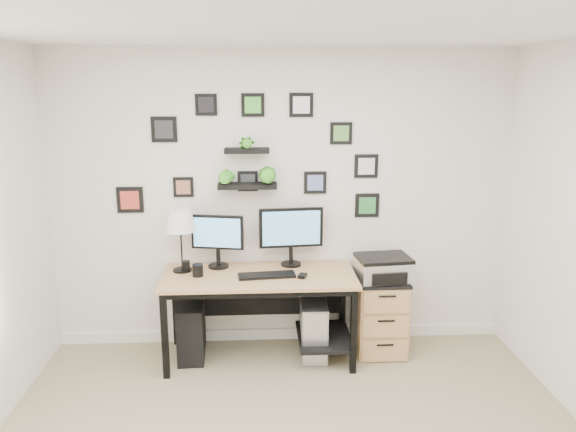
{
  "coord_description": "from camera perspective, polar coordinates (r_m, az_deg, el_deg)",
  "views": [
    {
      "loc": [
        -0.21,
        -2.79,
        2.3
      ],
      "look_at": [
        0.04,
        1.83,
        1.2
      ],
      "focal_mm": 35.0,
      "sensor_mm": 36.0,
      "label": 1
    }
  ],
  "objects": [
    {
      "name": "room",
      "position": [
        5.28,
        -0.54,
        -11.83
      ],
      "size": [
        4.0,
        4.0,
        4.0
      ],
      "color": "tan",
      "rests_on": "ground"
    },
    {
      "name": "desk",
      "position": [
        4.76,
        -2.49,
        -7.22
      ],
      "size": [
        1.6,
        0.7,
        0.75
      ],
      "color": "tan",
      "rests_on": "ground"
    },
    {
      "name": "monitor_left",
      "position": [
        4.82,
        -7.18,
        -2.15
      ],
      "size": [
        0.45,
        0.21,
        0.46
      ],
      "color": "black",
      "rests_on": "desk"
    },
    {
      "name": "monitor_right",
      "position": [
        4.82,
        0.32,
        -1.6
      ],
      "size": [
        0.55,
        0.19,
        0.51
      ],
      "color": "black",
      "rests_on": "desk"
    },
    {
      "name": "keyboard",
      "position": [
        4.63,
        -2.17,
        -6.04
      ],
      "size": [
        0.48,
        0.2,
        0.02
      ],
      "primitive_type": "cube",
      "rotation": [
        0.0,
        0.0,
        0.11
      ],
      "color": "black",
      "rests_on": "desk"
    },
    {
      "name": "mouse",
      "position": [
        4.61,
        1.48,
        -6.1
      ],
      "size": [
        0.09,
        0.11,
        0.03
      ],
      "primitive_type": "cube",
      "rotation": [
        0.0,
        0.0,
        -0.34
      ],
      "color": "black",
      "rests_on": "desk"
    },
    {
      "name": "table_lamp",
      "position": [
        4.73,
        -10.89,
        -0.6
      ],
      "size": [
        0.26,
        0.26,
        0.53
      ],
      "color": "black",
      "rests_on": "desk"
    },
    {
      "name": "mug",
      "position": [
        4.69,
        -9.16,
        -5.47
      ],
      "size": [
        0.09,
        0.09,
        0.1
      ],
      "primitive_type": "cylinder",
      "color": "black",
      "rests_on": "desk"
    },
    {
      "name": "pen_cup",
      "position": [
        4.83,
        -10.32,
        -5.02
      ],
      "size": [
        0.07,
        0.07,
        0.09
      ],
      "primitive_type": "cylinder",
      "color": "black",
      "rests_on": "desk"
    },
    {
      "name": "pc_tower_black",
      "position": [
        4.98,
        -9.79,
        -11.22
      ],
      "size": [
        0.24,
        0.5,
        0.49
      ],
      "primitive_type": "cube",
      "rotation": [
        0.0,
        0.0,
        0.05
      ],
      "color": "black",
      "rests_on": "ground"
    },
    {
      "name": "pc_tower_grey",
      "position": [
        4.93,
        2.6,
        -11.25
      ],
      "size": [
        0.24,
        0.5,
        0.49
      ],
      "color": "gray",
      "rests_on": "ground"
    },
    {
      "name": "file_cabinet",
      "position": [
        5.03,
        9.25,
        -9.79
      ],
      "size": [
        0.43,
        0.53,
        0.67
      ],
      "color": "tan",
      "rests_on": "ground"
    },
    {
      "name": "printer",
      "position": [
        4.85,
        9.65,
        -5.21
      ],
      "size": [
        0.47,
        0.4,
        0.2
      ],
      "color": "silver",
      "rests_on": "file_cabinet"
    },
    {
      "name": "wall_decor",
      "position": [
        4.77,
        -3.64,
        5.56
      ],
      "size": [
        2.28,
        0.18,
        1.08
      ],
      "color": "black",
      "rests_on": "ground"
    }
  ]
}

